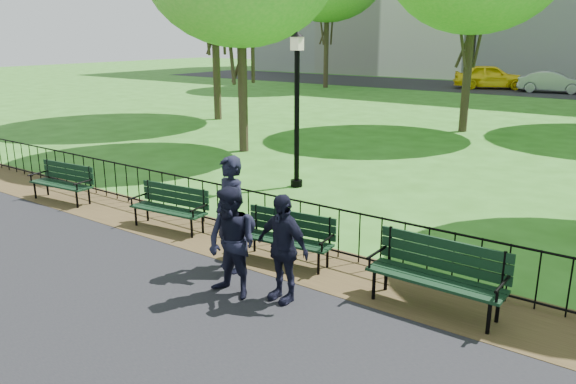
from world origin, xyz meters
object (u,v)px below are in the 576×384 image
Objects in this scene: park_bench_main at (274,229)px; sedan_silver at (553,82)px; person_left at (231,214)px; taxi at (490,77)px; lamppost at (297,105)px; person_right at (282,248)px; person_mid at (232,243)px; park_bench_left_a at (171,203)px; park_bench_right_a at (438,268)px; park_bench_left_b at (64,178)px.

sedan_silver reaches higher than park_bench_main.
person_left reaches higher than taxi.
person_right is (3.45, -5.23, -1.25)m from lamppost.
taxi reaches higher than person_right.
person_mid is 34.21m from sedan_silver.
park_bench_left_a is 0.35× the size of taxi.
park_bench_right_a is 0.39× the size of taxi.
taxi is at bearing 98.01° from lamppost.
person_left is 1.15× the size of person_mid.
sedan_silver is at bearing 95.04° from person_mid.
park_bench_right_a is at bearing 35.71° from person_right.
park_bench_right_a is 1.20× the size of person_right.
park_bench_left_b is at bearing 168.16° from person_mid.
lamppost reaches higher than taxi.
park_bench_left_b is 5.70m from lamppost.
person_left is 34.40m from taxi.
person_right is 0.33× the size of taxi.
person_mid is (0.35, -1.44, 0.28)m from park_bench_main.
lamppost is 29.29m from taxi.
person_left is at bearing 133.19° from person_mid.
park_bench_left_a is 33.25m from taxi.
taxi is (-9.43, 33.14, 0.23)m from park_bench_right_a.
person_mid is 1.03× the size of person_right.
person_left reaches higher than person_right.
person_left is at bearing -66.17° from lamppost.
lamppost is at bearing 142.45° from park_bench_right_a.
park_bench_left_a is 0.41× the size of sedan_silver.
sedan_silver is (-2.76, 34.09, -0.14)m from person_mid.
park_bench_left_a is at bearing 171.32° from park_bench_main.
taxi is at bearing 101.67° from person_mid.
person_left is at bearing -25.71° from park_bench_left_a.
park_bench_left_a is at bearing 162.71° from taxi.
park_bench_left_b is 1.03× the size of person_mid.
park_bench_main is at bearing 83.79° from person_left.
person_mid is at bearing -63.30° from lamppost.
sedan_silver is at bearing 109.86° from person_left.
park_bench_left_b is 0.35× the size of taxi.
park_bench_right_a is (8.93, 0.01, 0.08)m from park_bench_left_b.
park_bench_right_a reaches higher than park_bench_left_a.
person_left is (5.72, -0.68, 0.42)m from park_bench_left_b.
park_bench_main is 1.00× the size of park_bench_left_b.
person_right reaches higher than park_bench_main.
person_right is 33.93m from sedan_silver.
person_mid reaches higher than park_bench_left_b.
person_right reaches higher than park_bench_right_a.
taxi is (-6.53, 33.10, 0.28)m from park_bench_main.
park_bench_right_a is 34.46m from taxi.
sedan_silver reaches higher than park_bench_left_b.
park_bench_right_a is 1.01× the size of person_left.
lamppost is (3.57, 4.18, 1.52)m from park_bench_left_b.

